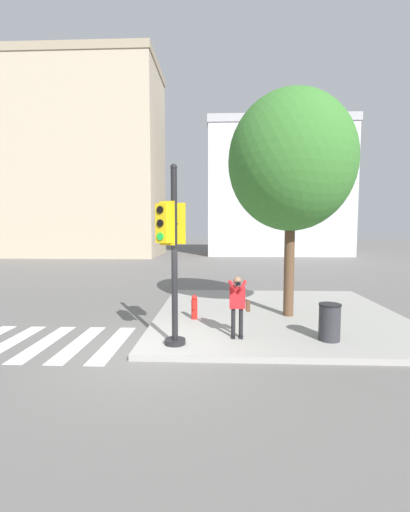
{
  "coord_description": "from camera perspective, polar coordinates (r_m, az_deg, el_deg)",
  "views": [
    {
      "loc": [
        1.54,
        -7.92,
        3.04
      ],
      "look_at": [
        1.19,
        0.61,
        2.31
      ],
      "focal_mm": 24.0,
      "sensor_mm": 36.0,
      "label": 1
    }
  ],
  "objects": [
    {
      "name": "building_left",
      "position": [
        39.76,
        -19.93,
        14.59
      ],
      "size": [
        16.72,
        8.99,
        19.88
      ],
      "color": "tan",
      "rests_on": "ground_plane"
    },
    {
      "name": "street_tree",
      "position": [
        11.47,
        14.19,
        14.95
      ],
      "size": [
        3.97,
        3.97,
        7.12
      ],
      "color": "brown",
      "rests_on": "sidewalk_corner"
    },
    {
      "name": "building_right",
      "position": [
        39.51,
        11.78,
        10.68
      ],
      "size": [
        15.11,
        8.22,
        14.19
      ],
      "color": "#BCBCC1",
      "rests_on": "ground_plane"
    },
    {
      "name": "trash_bin",
      "position": [
        9.39,
        20.04,
        -10.29
      ],
      "size": [
        0.56,
        0.56,
        0.94
      ],
      "color": "#2D2D33",
      "rests_on": "sidewalk_corner"
    },
    {
      "name": "person_photographer",
      "position": [
        8.98,
        5.5,
        -7.55
      ],
      "size": [
        0.58,
        0.54,
        1.6
      ],
      "color": "black",
      "rests_on": "sidewalk_corner"
    },
    {
      "name": "ground_plane",
      "position": [
        8.62,
        -8.4,
        -15.82
      ],
      "size": [
        160.0,
        160.0,
        0.0
      ],
      "primitive_type": "plane",
      "color": "slate"
    },
    {
      "name": "sidewalk_corner",
      "position": [
        11.96,
        11.9,
        -9.57
      ],
      "size": [
        8.0,
        8.0,
        0.16
      ],
      "color": "#9E9B96",
      "rests_on": "ground_plane"
    },
    {
      "name": "traffic_signal_pole",
      "position": [
        8.29,
        -5.37,
        1.54
      ],
      "size": [
        0.64,
        1.14,
        4.37
      ],
      "color": "black",
      "rests_on": "sidewalk_corner"
    },
    {
      "name": "fire_hydrant",
      "position": [
        10.84,
        -1.78,
        -8.49
      ],
      "size": [
        0.19,
        0.25,
        0.77
      ],
      "color": "red",
      "rests_on": "sidewalk_corner"
    }
  ]
}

